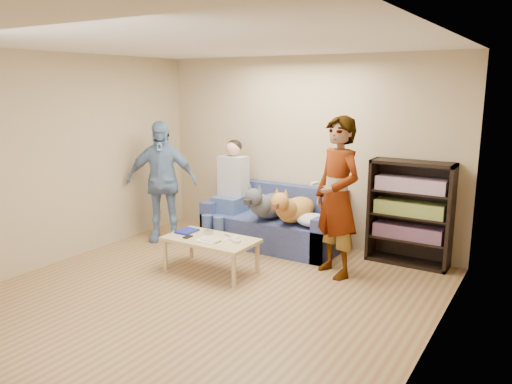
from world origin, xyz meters
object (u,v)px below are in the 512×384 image
Objects in this scene: camera_silver at (209,232)px; sofa at (274,225)px; coffee_table at (211,242)px; person_standing_left at (161,181)px; notebook_blue at (187,231)px; dog_gray at (269,204)px; bookshelf at (410,211)px; dog_tan at (294,209)px; person_seated at (230,187)px; person_standing_right at (337,197)px.

sofa reaches higher than camera_silver.
camera_silver is 0.18m from coffee_table.
camera_silver is 0.10× the size of coffee_table.
person_standing_left reaches higher than notebook_blue.
coffee_table is (-0.15, -1.12, -0.25)m from dog_gray.
bookshelf is (1.93, 1.54, 0.31)m from coffee_table.
dog_tan is (0.65, 0.99, 0.17)m from camera_silver.
person_seated is (0.83, 0.51, -0.09)m from person_standing_left.
dog_tan is (0.40, -0.20, 0.33)m from sofa.
camera_silver is at bearing -54.27° from person_standing_left.
person_standing_right is 1.47m from sofa.
dog_gray is at bearing 82.22° from coffee_table.
dog_tan is 1.47m from bookshelf.
dog_tan is at bearing -162.77° from bookshelf.
sofa is at bearing -172.60° from bookshelf.
person_standing_right reaches higher than coffee_table.
camera_silver is at bearing -101.98° from sofa.
person_standing_right is at bearing -27.18° from sofa.
person_standing_left is 1.50× the size of dog_tan.
dog_gray is at bearing -5.06° from person_seated.
coffee_table is at bearing -121.24° from person_standing_right.
bookshelf is (1.80, 0.23, 0.40)m from sofa.
person_standing_right reaches higher than person_standing_left.
person_seated is 1.08m from dog_tan.
person_standing_left reaches higher than dog_tan.
dog_gray is 1.12× the size of coffee_table.
notebook_blue is 0.20× the size of bookshelf.
notebook_blue is 2.36× the size of camera_silver.
sofa is at bearing 84.24° from coffee_table.
dog_gray is (-1.15, 0.41, -0.31)m from person_standing_right.
bookshelf is at bearing 32.61° from notebook_blue.
bookshelf is at bearing -15.48° from person_standing_left.
person_seated is at bearing 174.94° from dog_gray.
person_standing_left is 1.39× the size of dog_gray.
dog_gray is at bearing 62.68° from notebook_blue.
dog_tan is (-0.77, 0.40, -0.32)m from person_standing_right.
person_standing_right reaches higher than notebook_blue.
person_standing_right is 7.19× the size of notebook_blue.
camera_silver is at bearing 135.00° from coffee_table.
camera_silver is 0.10× the size of dog_tan.
bookshelf is at bearing 83.04° from person_standing_right.
coffee_table is (0.53, -1.18, -0.40)m from person_seated.
person_standing_left is 1.59m from coffee_table.
person_standing_left is at bearing -165.23° from bookshelf.
camera_silver is 0.09× the size of dog_gray.
person_seated reaches higher than notebook_blue.
notebook_blue is at bearing -131.41° from dog_tan.
person_standing_left is 1.32× the size of bookshelf.
person_standing_right reaches higher than sofa.
notebook_blue is 0.29m from camera_silver.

